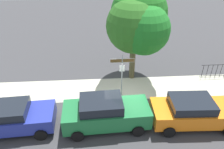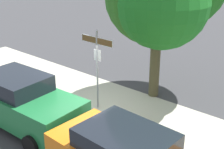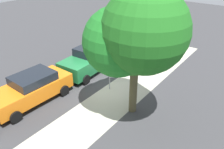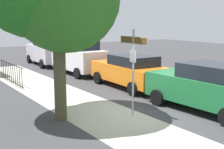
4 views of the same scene
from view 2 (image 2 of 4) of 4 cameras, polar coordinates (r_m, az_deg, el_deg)
The scene contains 4 objects.
ground_plane at distance 11.72m, azimuth -3.52°, elevation -6.91°, with size 60.00×60.00×0.00m, color #38383A.
sidewalk_strip at distance 11.55m, azimuth 8.30°, elevation -7.55°, with size 24.00×2.60×0.00m, color #AFAD98.
street_sign at distance 11.21m, azimuth -2.76°, elevation 3.43°, with size 1.47×0.07×3.03m.
car_green at distance 10.95m, azimuth -16.33°, elevation -4.62°, with size 4.66×2.23×1.80m.
Camera 2 is at (7.15, -7.36, 5.65)m, focal length 49.83 mm.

